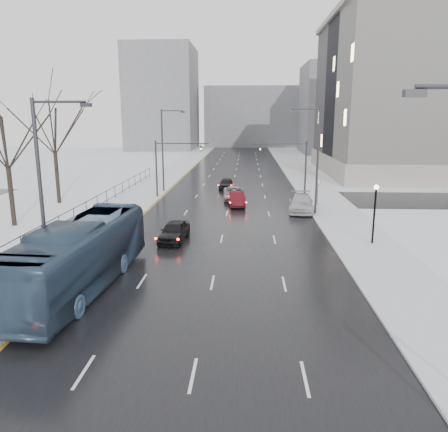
% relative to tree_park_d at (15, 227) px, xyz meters
% --- Properties ---
extents(road, '(16.00, 150.00, 0.04)m').
position_rel_tree_park_d_xyz_m(road, '(17.80, 26.00, 0.02)').
color(road, black).
rests_on(road, ground).
extents(cross_road, '(130.00, 10.00, 0.04)m').
position_rel_tree_park_d_xyz_m(cross_road, '(17.80, 14.00, 0.02)').
color(cross_road, black).
rests_on(cross_road, ground).
extents(sidewalk_left, '(5.00, 150.00, 0.16)m').
position_rel_tree_park_d_xyz_m(sidewalk_left, '(7.30, 26.00, 0.08)').
color(sidewalk_left, silver).
rests_on(sidewalk_left, ground).
extents(sidewalk_right, '(5.00, 150.00, 0.16)m').
position_rel_tree_park_d_xyz_m(sidewalk_right, '(28.30, 26.00, 0.08)').
color(sidewalk_right, silver).
rests_on(sidewalk_right, ground).
extents(park_strip, '(14.00, 150.00, 0.12)m').
position_rel_tree_park_d_xyz_m(park_strip, '(-2.20, 26.00, 0.06)').
color(park_strip, white).
rests_on(park_strip, ground).
extents(tree_park_d, '(8.75, 8.75, 12.50)m').
position_rel_tree_park_d_xyz_m(tree_park_d, '(0.00, 0.00, 0.00)').
color(tree_park_d, black).
rests_on(tree_park_d, ground).
extents(tree_park_e, '(9.45, 9.45, 13.50)m').
position_rel_tree_park_d_xyz_m(tree_park_e, '(-0.40, 10.00, 0.00)').
color(tree_park_e, black).
rests_on(tree_park_e, ground).
extents(iron_fence, '(0.06, 70.00, 1.30)m').
position_rel_tree_park_d_xyz_m(iron_fence, '(4.80, -4.00, 0.91)').
color(iron_fence, black).
rests_on(iron_fence, sidewalk_left).
extents(streetlight_r_mid, '(2.95, 0.25, 10.00)m').
position_rel_tree_park_d_xyz_m(streetlight_r_mid, '(25.97, 6.00, 5.62)').
color(streetlight_r_mid, '#2D2D33').
rests_on(streetlight_r_mid, ground).
extents(streetlight_l_near, '(2.95, 0.25, 10.00)m').
position_rel_tree_park_d_xyz_m(streetlight_l_near, '(9.63, -14.00, 5.62)').
color(streetlight_l_near, '#2D2D33').
rests_on(streetlight_l_near, ground).
extents(streetlight_l_far, '(2.95, 0.25, 10.00)m').
position_rel_tree_park_d_xyz_m(streetlight_l_far, '(9.63, 18.00, 5.62)').
color(streetlight_l_far, '#2D2D33').
rests_on(streetlight_l_far, ground).
extents(lamppost_r_mid, '(0.36, 0.36, 4.28)m').
position_rel_tree_park_d_xyz_m(lamppost_r_mid, '(28.80, -4.00, 2.94)').
color(lamppost_r_mid, black).
rests_on(lamppost_r_mid, sidewalk_right).
extents(mast_signal_right, '(6.10, 0.33, 6.50)m').
position_rel_tree_park_d_xyz_m(mast_signal_right, '(25.13, 14.00, 4.11)').
color(mast_signal_right, '#2D2D33').
rests_on(mast_signal_right, ground).
extents(mast_signal_left, '(6.10, 0.33, 6.50)m').
position_rel_tree_park_d_xyz_m(mast_signal_left, '(10.47, 14.00, 4.11)').
color(mast_signal_left, '#2D2D33').
rests_on(mast_signal_left, ground).
extents(no_uturn_sign, '(0.60, 0.06, 2.70)m').
position_rel_tree_park_d_xyz_m(no_uturn_sign, '(27.00, 10.00, 2.30)').
color(no_uturn_sign, '#2D2D33').
rests_on(no_uturn_sign, sidewalk_right).
extents(bldg_far_right, '(24.00, 20.00, 22.00)m').
position_rel_tree_park_d_xyz_m(bldg_far_right, '(45.80, 81.00, 11.00)').
color(bldg_far_right, slate).
rests_on(bldg_far_right, ground).
extents(bldg_far_left, '(18.00, 22.00, 28.00)m').
position_rel_tree_park_d_xyz_m(bldg_far_left, '(-4.20, 91.00, 14.00)').
color(bldg_far_left, slate).
rests_on(bldg_far_left, ground).
extents(bldg_far_center, '(30.00, 18.00, 18.00)m').
position_rel_tree_park_d_xyz_m(bldg_far_center, '(21.80, 106.00, 9.00)').
color(bldg_far_center, slate).
rests_on(bldg_far_center, ground).
extents(bus, '(3.92, 13.41, 3.69)m').
position_rel_tree_park_d_xyz_m(bus, '(10.80, -13.16, 1.88)').
color(bus, '#324962').
rests_on(bus, road).
extents(sedan_center_near, '(2.13, 4.56, 1.51)m').
position_rel_tree_park_d_xyz_m(sedan_center_near, '(14.30, -3.78, 0.80)').
color(sedan_center_near, black).
rests_on(sedan_center_near, road).
extents(sedan_right_near, '(1.89, 4.46, 1.43)m').
position_rel_tree_park_d_xyz_m(sedan_right_near, '(18.66, 9.58, 0.76)').
color(sedan_right_near, '#480C13').
rests_on(sedan_right_near, road).
extents(sedan_right_cross, '(2.68, 5.26, 1.42)m').
position_rel_tree_park_d_xyz_m(sedan_right_cross, '(18.30, 13.14, 0.75)').
color(sedan_right_cross, '#9A9B9E').
rests_on(sedan_right_cross, road).
extents(sedan_right_far, '(2.88, 5.94, 1.67)m').
position_rel_tree_park_d_xyz_m(sedan_right_far, '(25.00, 7.32, 0.87)').
color(sedan_right_far, '#AEAFB3').
rests_on(sedan_right_far, road).
extents(sedan_center_far, '(1.75, 4.11, 1.38)m').
position_rel_tree_park_d_xyz_m(sedan_center_far, '(16.99, 20.67, 0.73)').
color(sedan_center_far, black).
rests_on(sedan_center_far, road).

